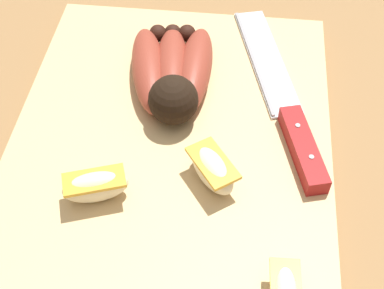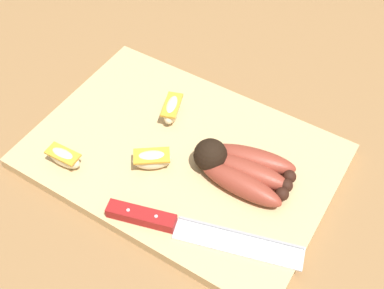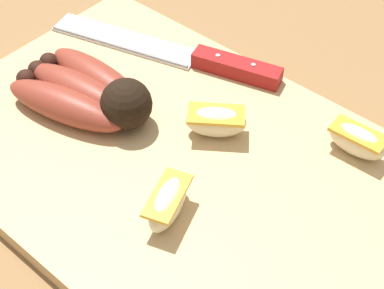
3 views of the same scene
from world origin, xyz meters
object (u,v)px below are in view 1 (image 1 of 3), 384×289
Objects in this scene: banana_bunch at (172,74)px; chefs_knife at (289,115)px; apple_wedge_near at (212,169)px; apple_wedge_middle at (95,186)px.

banana_bunch reaches higher than chefs_knife.
apple_wedge_near is 0.11m from apple_wedge_middle.
banana_bunch is at bearing 74.46° from chefs_knife.
apple_wedge_near is at bearing 140.36° from chefs_knife.
apple_wedge_middle is (-0.03, 0.10, 0.00)m from apple_wedge_near.
banana_bunch is 0.56× the size of chefs_knife.
chefs_knife is 0.21m from apple_wedge_middle.
banana_bunch is 0.16m from apple_wedge_middle.
chefs_knife is at bearing -39.64° from apple_wedge_near.
banana_bunch reaches higher than apple_wedge_near.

